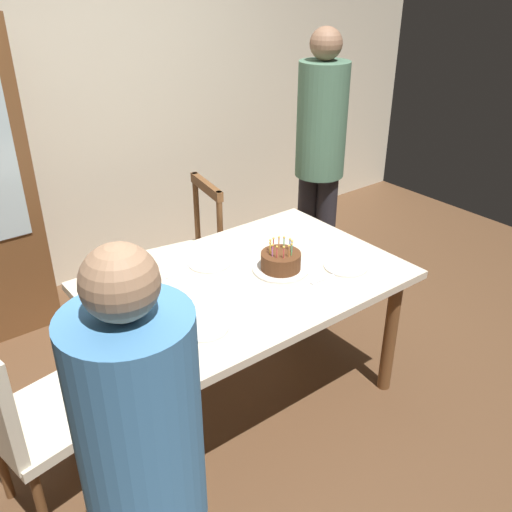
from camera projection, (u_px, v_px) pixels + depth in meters
name	position (u px, v px, depth m)	size (l,w,h in m)	color
ground	(249.00, 395.00, 3.11)	(6.40, 6.40, 0.00)	brown
back_wall	(82.00, 99.00, 3.79)	(6.40, 0.10, 2.60)	beige
dining_table	(248.00, 293.00, 2.79)	(1.49, 1.01, 0.76)	beige
birthday_cake	(281.00, 262.00, 2.79)	(0.28, 0.28, 0.16)	silver
plate_near_celebrant	(203.00, 327.00, 2.37)	(0.22, 0.22, 0.01)	white
plate_far_side	(209.00, 263.00, 2.87)	(0.22, 0.22, 0.01)	white
plate_near_guest	(346.00, 267.00, 2.83)	(0.22, 0.22, 0.01)	white
fork_near_celebrant	(168.00, 339.00, 2.30)	(0.18, 0.02, 0.01)	silver
fork_far_side	(181.00, 271.00, 2.79)	(0.18, 0.02, 0.01)	silver
fork_near_guest	(325.00, 278.00, 2.73)	(0.18, 0.02, 0.01)	silver
chair_spindle_back	(185.00, 260.00, 3.53)	(0.51, 0.51, 0.95)	beige
chair_upholstered	(24.00, 415.00, 2.23)	(0.51, 0.51, 0.95)	beige
person_celebrant	(146.00, 478.00, 1.49)	(0.32, 0.32, 1.61)	#262328
person_guest	(320.00, 151.00, 3.66)	(0.32, 0.32, 1.79)	#262328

